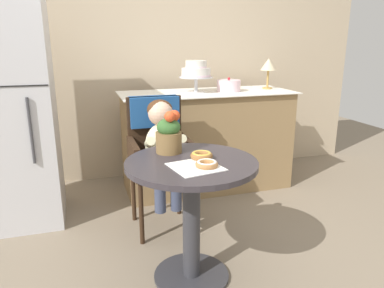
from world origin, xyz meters
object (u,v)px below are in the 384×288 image
donut_front (202,155)px  tiered_cake_stand (196,72)px  donut_mid (207,164)px  flower_vase (169,134)px  cafe_table (191,197)px  table_lamp (268,66)px  seated_child (162,142)px  wicker_chair (157,141)px  round_layer_cake (229,86)px  refrigerator (8,111)px

donut_front → tiered_cake_stand: 1.38m
donut_mid → flower_vase: size_ratio=0.47×
cafe_table → table_lamp: table_lamp is taller
donut_front → flower_vase: 0.24m
flower_vase → tiered_cake_stand: 1.25m
seated_child → donut_mid: seated_child is taller
wicker_chair → donut_front: bearing=-78.3°
seated_child → round_layer_cake: size_ratio=3.42×
table_lamp → tiered_cake_stand: bearing=-176.9°
seated_child → flower_vase: flower_vase is taller
donut_mid → tiered_cake_stand: tiered_cake_stand is taller
donut_front → refrigerator: 1.56m
seated_child → table_lamp: table_lamp is taller
seated_child → refrigerator: size_ratio=0.43×
donut_front → flower_vase: bearing=128.5°
donut_mid → tiered_cake_stand: bearing=74.3°
cafe_table → refrigerator: refrigerator is taller
flower_vase → tiered_cake_stand: (0.52, 1.11, 0.25)m
round_layer_cake → table_lamp: (0.42, 0.06, 0.17)m
seated_child → flower_vase: size_ratio=2.91×
wicker_chair → flower_vase: bearing=-90.4°
cafe_table → tiered_cake_stand: 1.49m
cafe_table → refrigerator: 1.56m
wicker_chair → refrigerator: size_ratio=0.56×
seated_child → donut_front: seated_child is taller
flower_vase → round_layer_cake: 1.37m
flower_vase → refrigerator: bearing=137.0°
tiered_cake_stand → donut_front: bearing=-106.5°
seated_child → tiered_cake_stand: 0.96m
tiered_cake_stand → refrigerator: refrigerator is taller
wicker_chair → donut_front: 0.73m
wicker_chair → donut_mid: bearing=-80.7°
donut_mid → wicker_chair: bearing=95.2°
seated_child → refrigerator: bearing=152.7°
cafe_table → donut_front: size_ratio=5.85×
table_lamp → wicker_chair: bearing=-153.1°
wicker_chair → seated_child: seated_child is taller
cafe_table → flower_vase: bearing=111.7°
refrigerator → donut_mid: bearing=-48.1°
cafe_table → tiered_cake_stand: size_ratio=2.40×
flower_vase → round_layer_cake: size_ratio=1.17×
donut_mid → refrigerator: refrigerator is taller
cafe_table → wicker_chair: 0.74m
cafe_table → wicker_chair: bearing=92.6°
donut_mid → round_layer_cake: (0.70, 1.40, 0.21)m
refrigerator → tiered_cake_stand: bearing=7.6°
wicker_chair → table_lamp: 1.43m
table_lamp → refrigerator: bearing=-173.9°
wicker_chair → tiered_cake_stand: size_ratio=3.18×
donut_front → table_lamp: bearing=50.1°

